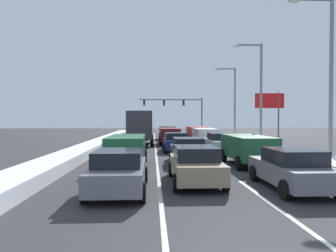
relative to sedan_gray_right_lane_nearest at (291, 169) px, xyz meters
name	(u,v)px	position (x,y,z in m)	size (l,w,h in m)	color
ground_plane	(177,152)	(-3.22, 13.10, -0.76)	(127.10, 127.10, 0.00)	#333335
lane_stripe_between_right_lane_and_center_lane	(191,146)	(-1.52, 17.99, -0.76)	(0.14, 53.77, 0.01)	silver
lane_stripe_between_center_lane_and_left_lane	(155,147)	(-4.92, 17.99, -0.76)	(0.14, 53.77, 0.01)	silver
snow_bank_right_shoulder	(246,143)	(3.78, 17.99, -0.49)	(2.12, 53.77, 0.54)	white
snow_bank_left_shoulder	(99,144)	(-10.22, 17.99, -0.47)	(1.83, 53.77, 0.60)	white
sedan_gray_right_lane_nearest	(291,169)	(0.00, 0.00, 0.00)	(2.00, 4.50, 1.51)	slate
suv_green_right_lane_second	(247,147)	(0.17, 5.97, 0.25)	(2.16, 4.90, 1.67)	#1E5633
sedan_silver_right_lane_third	(219,142)	(0.11, 13.06, 0.00)	(2.00, 4.50, 1.51)	#B7BABF
suv_white_right_lane_fourth	(205,135)	(-0.02, 19.24, 0.25)	(2.16, 4.90, 1.67)	silver
suv_red_right_lane_fifth	(196,132)	(0.14, 26.16, 0.25)	(2.16, 4.90, 1.67)	maroon
sedan_tan_center_lane_nearest	(195,164)	(-3.44, 1.25, 0.00)	(2.00, 4.50, 1.51)	#937F60
sedan_charcoal_center_lane_second	(188,150)	(-3.11, 6.94, 0.00)	(2.00, 4.50, 1.51)	#38383D
sedan_navy_center_lane_third	(175,142)	(-3.35, 13.67, 0.00)	(2.00, 4.50, 1.51)	navy
suv_maroon_center_lane_fourth	(169,134)	(-3.43, 20.78, 0.25)	(2.16, 4.90, 1.67)	maroon
suv_black_center_lane_fifth	(167,132)	(-3.30, 27.97, 0.25)	(2.16, 4.90, 1.67)	black
sedan_gray_left_lane_nearest	(119,171)	(-6.39, -0.13, 0.00)	(2.00, 4.50, 1.51)	slate
suv_green_left_lane_second	(127,148)	(-6.62, 6.07, 0.25)	(2.16, 4.90, 1.67)	#1E5633
sedan_silver_left_lane_third	(132,143)	(-6.79, 12.55, 0.00)	(2.00, 4.50, 1.51)	#B7BABF
box_truck_left_lane_fourth	(141,126)	(-6.39, 19.81, 1.14)	(2.53, 7.20, 3.36)	silver
sedan_red_left_lane_fifth	(141,134)	(-6.70, 28.03, 0.00)	(2.00, 4.50, 1.51)	maroon
traffic_light_gantry	(180,107)	(-0.44, 42.42, 3.97)	(10.94, 0.47, 6.20)	slate
street_lamp_right_near	(326,67)	(4.56, 5.77, 4.80)	(2.66, 0.36, 9.46)	gray
street_lamp_right_mid	(257,87)	(4.00, 15.55, 4.67)	(2.66, 0.36, 9.22)	gray
street_lamp_right_far	(232,97)	(4.27, 25.32, 4.41)	(2.66, 0.36, 8.71)	gray
roadside_sign_right	(270,106)	(7.51, 21.85, 3.25)	(3.20, 0.16, 5.50)	#59595B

